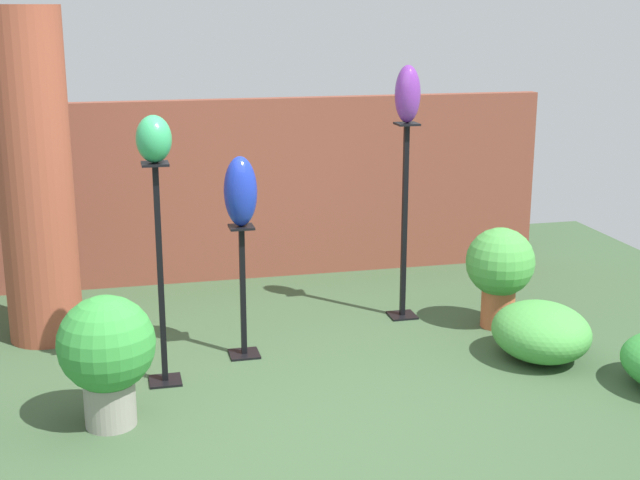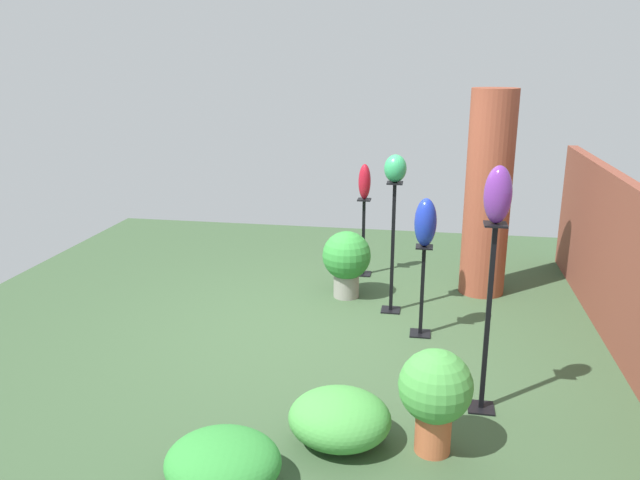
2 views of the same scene
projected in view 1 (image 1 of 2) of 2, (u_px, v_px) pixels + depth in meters
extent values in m
plane|color=#385133|center=(294.00, 417.00, 5.12)|extent=(8.00, 8.00, 0.00)
cube|color=brown|center=(226.00, 191.00, 7.55)|extent=(5.60, 0.12, 1.54)
cylinder|color=brown|center=(35.00, 179.00, 6.07)|extent=(0.51, 0.51, 2.30)
cube|color=black|center=(165.00, 381.00, 5.60)|extent=(0.20, 0.20, 0.01)
cube|color=black|center=(160.00, 276.00, 5.43)|extent=(0.04, 0.04, 1.40)
cube|color=black|center=(155.00, 164.00, 5.25)|extent=(0.16, 0.16, 0.02)
cube|color=black|center=(402.00, 315.00, 6.78)|extent=(0.20, 0.20, 0.01)
cube|color=black|center=(404.00, 222.00, 6.60)|extent=(0.04, 0.04, 1.48)
cube|color=black|center=(407.00, 124.00, 6.41)|extent=(0.16, 0.16, 0.02)
cube|color=black|center=(244.00, 354.00, 6.03)|extent=(0.20, 0.20, 0.01)
cube|color=black|center=(243.00, 292.00, 5.92)|extent=(0.04, 0.04, 0.90)
cube|color=black|center=(241.00, 227.00, 5.81)|extent=(0.16, 0.16, 0.01)
ellipsoid|color=#2D9356|center=(154.00, 139.00, 5.21)|extent=(0.21, 0.23, 0.28)
ellipsoid|color=#6B2D8C|center=(408.00, 94.00, 6.36)|extent=(0.19, 0.19, 0.41)
ellipsoid|color=#192D9E|center=(241.00, 191.00, 5.74)|extent=(0.22, 0.21, 0.46)
cylinder|color=gray|center=(110.00, 404.00, 5.00)|extent=(0.29, 0.29, 0.26)
sphere|color=#338C38|center=(106.00, 344.00, 4.91)|extent=(0.54, 0.54, 0.54)
cylinder|color=#B25B38|center=(498.00, 308.00, 6.54)|extent=(0.25, 0.25, 0.28)
sphere|color=#479942|center=(500.00, 262.00, 6.45)|extent=(0.50, 0.50, 0.50)
ellipsoid|color=#479942|center=(541.00, 332.00, 5.93)|extent=(0.64, 0.72, 0.38)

